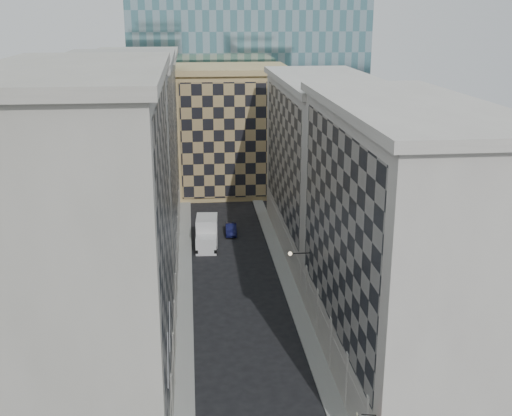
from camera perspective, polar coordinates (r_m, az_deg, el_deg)
sidewalk_west at (r=64.02m, az=-6.34°, el=-7.54°), size 1.50×100.00×0.15m
sidewalk_east at (r=64.71m, az=3.07°, el=-7.17°), size 1.50×100.00×0.15m
bldg_left_a at (r=42.45m, az=-14.55°, el=-4.00°), size 10.80×22.80×23.70m
bldg_left_b at (r=63.43m, az=-11.76°, el=2.76°), size 10.80×22.80×22.70m
bldg_left_c at (r=84.94m, az=-10.37°, el=6.13°), size 10.80×22.80×21.70m
bldg_right_a at (r=48.62m, az=12.60°, el=-3.00°), size 10.80×26.80×20.70m
bldg_right_b at (r=73.75m, az=6.09°, el=3.87°), size 10.80×28.80×19.70m
tan_block at (r=97.81m, az=-2.20°, el=7.02°), size 16.80×14.80×18.80m
church_tower at (r=110.24m, az=-3.91°, el=17.30°), size 7.20×7.20×51.50m
flagpoles_left at (r=39.03m, az=-7.77°, el=-11.73°), size 0.10×6.33×2.33m
bracket_lamp at (r=56.75m, az=3.23°, el=-4.06°), size 1.98×0.36×0.36m
box_truck at (r=75.79m, az=-4.39°, el=-2.34°), size 2.84×6.19×3.32m
dark_car at (r=79.79m, az=-2.23°, el=-1.90°), size 1.51×3.92×1.27m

